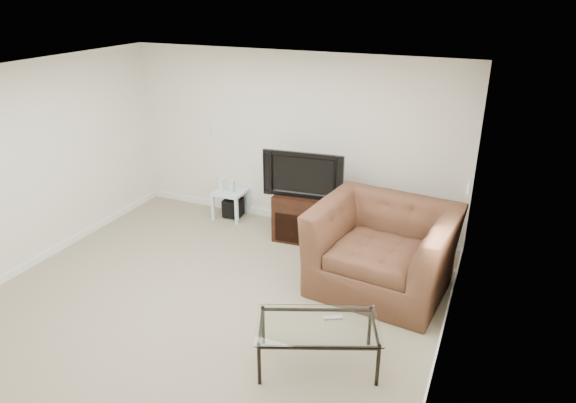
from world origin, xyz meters
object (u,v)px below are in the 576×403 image
at_px(tv_stand, 305,216).
at_px(coffee_table, 317,344).
at_px(recliner, 384,235).
at_px(television, 305,173).
at_px(side_table, 231,204).
at_px(subwoofer, 233,207).

xyz_separation_m(tv_stand, coffee_table, (1.07, -2.39, -0.11)).
bearing_deg(recliner, television, 154.43).
distance_m(television, side_table, 1.53).
bearing_deg(side_table, tv_stand, -9.24).
bearing_deg(coffee_table, television, 114.36).
height_order(side_table, coffee_table, coffee_table).
xyz_separation_m(tv_stand, television, (0.00, -0.03, 0.65)).
xyz_separation_m(television, coffee_table, (1.07, -2.36, -0.76)).
bearing_deg(subwoofer, side_table, -144.86).
bearing_deg(tv_stand, television, -90.00).
bearing_deg(recliner, subwoofer, 163.72).
bearing_deg(recliner, side_table, 164.28).
height_order(tv_stand, subwoofer, tv_stand).
xyz_separation_m(side_table, recliner, (2.59, -1.04, 0.46)).
height_order(television, side_table, television).
bearing_deg(coffee_table, side_table, 132.33).
height_order(recliner, coffee_table, recliner).
bearing_deg(coffee_table, tv_stand, 114.11).
distance_m(television, recliner, 1.54).
height_order(tv_stand, coffee_table, tv_stand).
xyz_separation_m(recliner, coffee_table, (-0.22, -1.57, -0.45)).
distance_m(subwoofer, recliner, 2.82).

